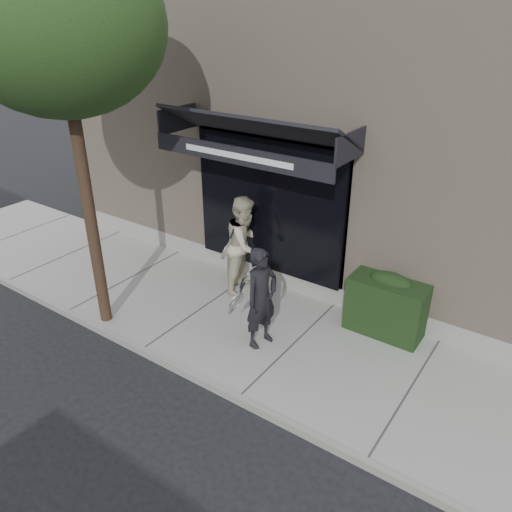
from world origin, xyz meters
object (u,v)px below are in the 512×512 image
Objects in this scene: hedge at (387,304)px; pedestrian_back at (245,245)px; pedestrian_front at (261,298)px; street_tree at (59,26)px.

pedestrian_back is at bearing -175.68° from hedge.
hedge is 2.22m from pedestrian_front.
hedge is 0.21× the size of street_tree.
street_tree is at bearing -159.42° from pedestrian_front.
street_tree reaches higher than hedge.
hedge is 0.74× the size of pedestrian_front.
pedestrian_front is at bearing 20.58° from street_tree.
pedestrian_front is 1.83m from pedestrian_back.
pedestrian_front reaches higher than hedge.
pedestrian_front is at bearing -45.90° from pedestrian_back.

